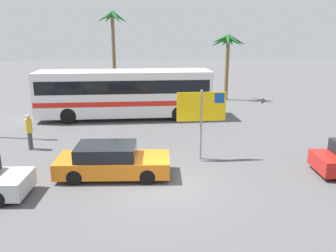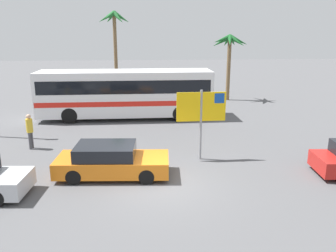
{
  "view_description": "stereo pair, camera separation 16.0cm",
  "coord_description": "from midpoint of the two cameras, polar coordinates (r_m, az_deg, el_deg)",
  "views": [
    {
      "loc": [
        -0.85,
        -12.13,
        5.66
      ],
      "look_at": [
        0.59,
        3.74,
        1.3
      ],
      "focal_mm": 37.03,
      "sensor_mm": 36.0,
      "label": 1
    },
    {
      "loc": [
        -0.69,
        -12.15,
        5.66
      ],
      "look_at": [
        0.59,
        3.74,
        1.3
      ],
      "focal_mm": 37.03,
      "sensor_mm": 36.0,
      "label": 2
    }
  ],
  "objects": [
    {
      "name": "ground",
      "position": [
        13.41,
        -1.44,
        -9.65
      ],
      "size": [
        120.0,
        120.0,
        0.0
      ],
      "primitive_type": "plane",
      "color": "#565659"
    },
    {
      "name": "bus_front_coach",
      "position": [
        23.3,
        -7.37,
        5.6
      ],
      "size": [
        11.38,
        2.67,
        3.17
      ],
      "color": "white",
      "rests_on": "ground"
    },
    {
      "name": "ferry_sign",
      "position": [
        15.41,
        5.39,
        2.74
      ],
      "size": [
        2.2,
        0.12,
        3.2
      ],
      "rotation": [
        0.0,
        0.0,
        0.02
      ],
      "color": "gray",
      "rests_on": "ground"
    },
    {
      "name": "car_orange",
      "position": [
        14.15,
        -9.59,
        -5.72
      ],
      "size": [
        4.59,
        2.12,
        1.32
      ],
      "rotation": [
        0.0,
        0.0,
        -0.07
      ],
      "color": "orange",
      "rests_on": "ground"
    },
    {
      "name": "pedestrian_near_sign",
      "position": [
        18.31,
        -22.14,
        -0.44
      ],
      "size": [
        0.32,
        0.32,
        1.77
      ],
      "rotation": [
        0.0,
        0.0,
        6.04
      ],
      "color": "#4C4C51",
      "rests_on": "ground"
    },
    {
      "name": "palm_tree_seaside",
      "position": [
        32.57,
        -9.25,
        15.56
      ],
      "size": [
        2.96,
        2.78,
        7.45
      ],
      "color": "brown",
      "rests_on": "ground"
    },
    {
      "name": "palm_tree_inland",
      "position": [
        29.68,
        9.65,
        12.74
      ],
      "size": [
        3.11,
        3.04,
        5.45
      ],
      "color": "brown",
      "rests_on": "ground"
    }
  ]
}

